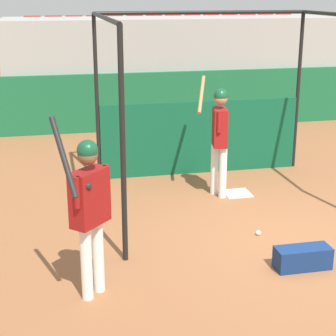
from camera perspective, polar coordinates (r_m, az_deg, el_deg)
name	(u,v)px	position (r m, az deg, el deg)	size (l,w,h in m)	color
ground_plane	(300,241)	(8.11, 13.28, -7.21)	(60.00, 60.00, 0.00)	#935B38
outfield_wall	(182,100)	(14.24, 1.45, 6.94)	(24.00, 0.12, 1.43)	#196038
bleacher_section	(171,68)	(15.35, 0.34, 10.12)	(8.70, 2.40, 2.71)	#9E9E99
batting_cage	(209,115)	(9.97, 4.24, 5.40)	(3.91, 3.42, 3.00)	black
home_plate	(237,193)	(9.73, 7.06, -2.57)	(0.44, 0.44, 0.02)	white
player_batter	(219,132)	(9.31, 5.22, 3.70)	(0.54, 0.89, 1.96)	white
player_waiting	(89,203)	(6.18, -7.99, -3.59)	(0.64, 0.77, 2.12)	white
equipment_bag	(303,258)	(7.31, 13.52, -8.86)	(0.70, 0.28, 0.28)	navy
baseball	(258,233)	(8.16, 9.16, -6.52)	(0.07, 0.07, 0.07)	white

